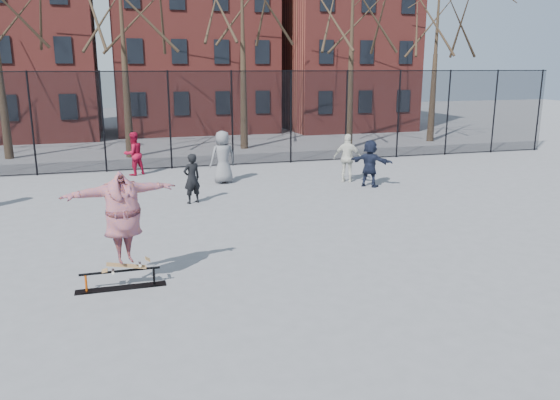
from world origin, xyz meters
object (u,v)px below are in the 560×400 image
object	(u,v)px
skater	(123,220)
bystander_extra	(223,157)
bystander_navy	(370,163)
skate_rail	(121,281)
bystander_white	(348,158)
bystander_red	(134,154)
skateboard	(126,267)
bystander_black	(192,179)

from	to	relation	value
skater	bystander_extra	bearing A→B (deg)	53.24
bystander_navy	skate_rail	bearing A→B (deg)	85.24
skate_rail	bystander_white	size ratio (longest dim) A/B	0.96
bystander_red	skateboard	bearing A→B (deg)	57.54
skateboard	bystander_extra	world-z (taller)	bystander_extra
skater	skate_rail	bearing A→B (deg)	164.68
bystander_red	bystander_white	world-z (taller)	bystander_white
bystander_black	bystander_extra	xyz separation A→B (m)	(1.47, 2.71, 0.18)
skateboard	bystander_extra	xyz separation A→B (m)	(3.56, 9.08, 0.54)
skate_rail	bystander_black	world-z (taller)	bystander_black
skateboard	bystander_extra	bearing A→B (deg)	68.56
bystander_black	bystander_extra	world-z (taller)	bystander_extra
skate_rail	bystander_extra	distance (m)	9.83
skateboard	bystander_red	xyz separation A→B (m)	(0.51, 11.55, 0.42)
bystander_red	bystander_extra	distance (m)	3.94
bystander_red	bystander_white	size ratio (longest dim) A/B	0.95
bystander_white	bystander_navy	bearing A→B (deg)	144.68
bystander_black	bystander_navy	xyz separation A→B (m)	(6.33, 0.66, 0.06)
skater	bystander_red	bearing A→B (deg)	72.16
bystander_red	bystander_navy	xyz separation A→B (m)	(7.91, -4.52, -0.01)
skater	bystander_white	world-z (taller)	skater
skate_rail	bystander_navy	world-z (taller)	bystander_navy
bystander_white	bystander_red	bearing A→B (deg)	5.60
bystander_extra	bystander_white	bearing A→B (deg)	155.98
bystander_navy	bystander_extra	bearing A→B (deg)	22.94
bystander_navy	skater	bearing A→B (deg)	85.66
bystander_red	bystander_extra	world-z (taller)	bystander_extra
skate_rail	bystander_white	xyz separation A→B (m)	(8.12, 8.00, 0.74)
skateboard	bystander_extra	distance (m)	9.77
skater	bystander_extra	xyz separation A→B (m)	(3.56, 9.08, -0.39)
bystander_black	bystander_white	xyz separation A→B (m)	(5.90, 1.64, 0.10)
skate_rail	bystander_white	distance (m)	11.42
skate_rail	bystander_black	distance (m)	6.77
skater	bystander_extra	world-z (taller)	skater
skate_rail	bystander_black	bearing A→B (deg)	70.81
skate_rail	bystander_red	xyz separation A→B (m)	(0.63, 11.55, 0.70)
skater	bystander_black	world-z (taller)	skater
skater	bystander_white	bearing A→B (deg)	29.72
skate_rail	bystander_extra	world-z (taller)	bystander_extra
skater	bystander_red	size ratio (longest dim) A/B	1.28
bystander_black	bystander_red	distance (m)	5.43
bystander_red	bystander_white	xyz separation A→B (m)	(7.48, -3.55, 0.04)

